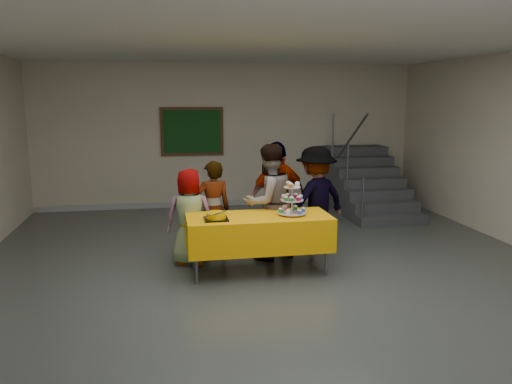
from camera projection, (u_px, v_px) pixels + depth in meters
room_shell at (285, 112)px, 5.60m from camera, size 10.00×10.04×3.02m
bake_table at (259, 232)px, 6.55m from camera, size 1.88×0.78×0.77m
cupcake_stand at (292, 202)px, 6.53m from camera, size 0.38×0.38×0.44m
bear_cake at (216, 215)px, 6.30m from camera, size 0.32×0.36×0.12m
schoolchild_a at (190, 217)px, 6.88m from camera, size 0.71×0.52×1.35m
schoolchild_b at (213, 210)px, 7.13m from camera, size 0.57×0.42×1.42m
schoolchild_c at (269, 202)px, 7.07m from camera, size 0.99×0.89×1.66m
schoolchild_d at (278, 199)px, 7.29m from camera, size 1.06×0.71×1.67m
schoolchild_e at (316, 200)px, 7.37m from camera, size 1.18×0.94×1.60m
staircase at (363, 186)px, 10.36m from camera, size 1.30×2.40×2.04m
noticeboard at (192, 131)px, 10.34m from camera, size 1.30×0.05×1.00m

